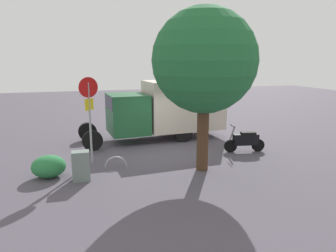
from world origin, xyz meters
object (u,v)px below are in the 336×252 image
(box_truck_near, at_px, (166,107))
(motorcycle, at_px, (245,140))
(bike_rack_hoop, at_px, (116,167))
(stop_sign, at_px, (89,107))
(street_tree, at_px, (204,61))
(utility_cabinet, at_px, (81,166))

(box_truck_near, distance_m, motorcycle, 4.39)
(motorcycle, xyz_separation_m, bike_rack_hoop, (5.69, 0.37, -0.52))
(bike_rack_hoop, bearing_deg, stop_sign, -39.63)
(motorcycle, distance_m, stop_sign, 6.75)
(box_truck_near, xyz_separation_m, street_tree, (0.08, 4.91, 2.30))
(stop_sign, xyz_separation_m, utility_cabinet, (0.44, 1.69, -1.73))
(utility_cabinet, xyz_separation_m, bike_rack_hoop, (-1.28, -1.00, -0.50))
(motorcycle, xyz_separation_m, street_tree, (2.69, 1.55, 3.39))
(motorcycle, height_order, utility_cabinet, motorcycle)
(motorcycle, height_order, bike_rack_hoop, motorcycle)
(motorcycle, height_order, stop_sign, stop_sign)
(box_truck_near, height_order, motorcycle, box_truck_near)
(box_truck_near, bearing_deg, stop_sign, 33.91)
(motorcycle, relative_size, street_tree, 0.31)
(box_truck_near, height_order, utility_cabinet, box_truck_near)
(bike_rack_hoop, bearing_deg, utility_cabinet, 38.02)
(box_truck_near, height_order, stop_sign, stop_sign)
(box_truck_near, bearing_deg, motorcycle, 124.10)
(motorcycle, distance_m, utility_cabinet, 7.10)
(street_tree, relative_size, bike_rack_hoop, 6.78)
(street_tree, bearing_deg, motorcycle, -150.01)
(stop_sign, bearing_deg, utility_cabinet, 75.40)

